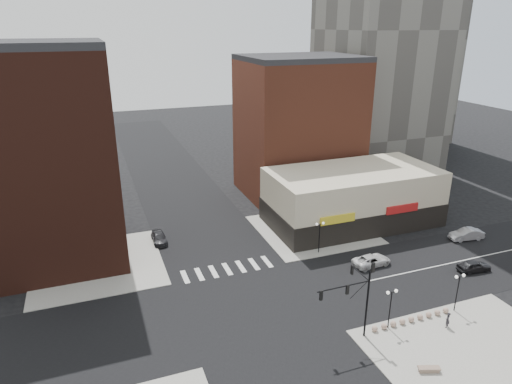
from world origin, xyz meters
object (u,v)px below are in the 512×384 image
traffic_signal (357,291)px  stone_bench (429,369)px  silver_sedan (466,234)px  street_lamp_se_b (459,283)px  white_suv (372,260)px  dark_sedan_north (159,238)px  street_lamp_se_a (391,299)px  dark_sedan_east (474,266)px  pedestrian (448,320)px  street_lamp_ne (320,230)px

traffic_signal → stone_bench: traffic_signal is taller
silver_sedan → street_lamp_se_b: bearing=-39.3°
white_suv → stone_bench: white_suv is taller
silver_sedan → stone_bench: 28.72m
white_suv → dark_sedan_north: white_suv is taller
street_lamp_se_a → street_lamp_se_b: bearing=0.0°
silver_sedan → dark_sedan_north: size_ratio=1.07×
white_suv → stone_bench: (-5.84, -17.12, -0.32)m
street_lamp_se_b → white_suv: 11.58m
dark_sedan_north → stone_bench: size_ratio=2.26×
white_suv → dark_sedan_east: (10.52, -5.40, 0.01)m
street_lamp_se_b → traffic_signal: bearing=179.2°
white_suv → traffic_signal: bearing=134.9°
white_suv → pedestrian: (-0.17, -12.88, 0.25)m
white_suv → pedestrian: bearing=174.8°
street_lamp_ne → dark_sedan_east: size_ratio=1.04×
white_suv → dark_sedan_east: 11.82m
traffic_signal → street_lamp_ne: size_ratio=1.87×
street_lamp_se_a → dark_sedan_east: size_ratio=1.04×
street_lamp_se_b → dark_sedan_east: 10.13m
street_lamp_se_b → pedestrian: street_lamp_se_b is taller
street_lamp_ne → silver_sedan: bearing=-9.7°
dark_sedan_north → pedestrian: 36.26m
pedestrian → street_lamp_se_a: bearing=-56.1°
street_lamp_ne → pedestrian: size_ratio=2.61×
stone_bench → dark_sedan_east: bearing=55.3°
street_lamp_se_a → pedestrian: street_lamp_se_a is taller
silver_sedan → dark_sedan_north: (-39.02, 13.76, -0.13)m
street_lamp_se_a → street_lamp_ne: bearing=86.4°
street_lamp_se_b → stone_bench: bearing=-143.7°
pedestrian → street_lamp_ne: bearing=-113.1°
white_suv → silver_sedan: size_ratio=1.04×
dark_sedan_north → pedestrian: bearing=-51.4°
street_lamp_se_a → silver_sedan: (21.52, 12.51, -2.53)m
street_lamp_se_a → pedestrian: bearing=-19.4°
street_lamp_se_a → dark_sedan_north: (-17.50, 26.27, -2.66)m
street_lamp_se_a → white_suv: (5.52, 11.00, -2.62)m
street_lamp_ne → stone_bench: street_lamp_ne is taller
street_lamp_ne → street_lamp_se_b: bearing=-66.4°
street_lamp_ne → white_suv: street_lamp_ne is taller
dark_sedan_east → pedestrian: 13.05m
stone_bench → street_lamp_ne: bearing=106.2°
street_lamp_se_a → stone_bench: 6.80m
street_lamp_ne → white_suv: 7.23m
traffic_signal → dark_sedan_east: traffic_signal is taller
street_lamp_ne → pedestrian: (4.35, -17.88, -2.37)m
street_lamp_ne → pedestrian: 18.56m
street_lamp_se_b → dark_sedan_east: (8.03, 5.59, -2.61)m
traffic_signal → white_suv: (9.28, 10.83, -4.30)m
traffic_signal → stone_bench: (3.44, -6.29, -4.61)m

